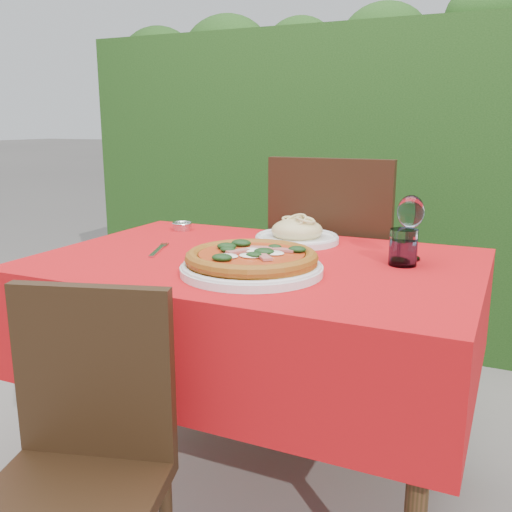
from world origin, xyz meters
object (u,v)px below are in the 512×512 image
at_px(fork, 157,251).
at_px(chair_far, 335,269).
at_px(water_glass, 403,249).
at_px(pasta_plate, 297,234).
at_px(wine_glass, 411,215).
at_px(steel_ramekin, 182,227).
at_px(chair_near, 80,453).
at_px(pizza_plate, 252,261).

bearing_deg(fork, chair_far, 39.02).
height_order(chair_far, water_glass, chair_far).
distance_m(chair_far, pasta_plate, 0.38).
xyz_separation_m(water_glass, wine_glass, (0.00, 0.08, 0.09)).
distance_m(fork, steel_ramekin, 0.37).
xyz_separation_m(chair_near, steel_ramekin, (-0.33, 0.95, 0.30)).
relative_size(chair_far, pasta_plate, 3.66).
height_order(chair_near, pasta_plate, pasta_plate).
bearing_deg(chair_far, wine_glass, 127.86).
distance_m(pizza_plate, fork, 0.39).
xyz_separation_m(chair_near, fork, (-0.21, 0.60, 0.29)).
relative_size(chair_far, fork, 4.85).
bearing_deg(chair_near, fork, 92.64).
bearing_deg(water_glass, chair_near, -124.11).
xyz_separation_m(fork, steel_ramekin, (-0.13, 0.35, 0.01)).
bearing_deg(water_glass, wine_glass, 88.77).
xyz_separation_m(chair_far, wine_glass, (0.34, -0.42, 0.30)).
bearing_deg(chair_near, chair_far, 66.11).
height_order(water_glass, steel_ramekin, water_glass).
distance_m(water_glass, fork, 0.73).
xyz_separation_m(water_glass, fork, (-0.72, -0.15, -0.04)).
relative_size(chair_far, wine_glass, 5.39).
bearing_deg(chair_far, steel_ramekin, 29.67).
bearing_deg(pizza_plate, chair_near, -108.43).
height_order(chair_far, steel_ramekin, chair_far).
relative_size(chair_far, pizza_plate, 2.62).
relative_size(wine_glass, steel_ramekin, 2.74).
bearing_deg(fork, steel_ramekin, 88.97).
distance_m(pasta_plate, wine_glass, 0.40).
xyz_separation_m(pasta_plate, fork, (-0.34, -0.32, -0.02)).
bearing_deg(chair_near, steel_ramekin, 93.02).
xyz_separation_m(pasta_plate, water_glass, (0.38, -0.17, 0.02)).
height_order(pasta_plate, water_glass, water_glass).
xyz_separation_m(wine_glass, steel_ramekin, (-0.84, 0.12, -0.12)).
bearing_deg(chair_near, water_glass, 39.75).
distance_m(water_glass, steel_ramekin, 0.87).
height_order(wine_glass, fork, wine_glass).
distance_m(chair_far, water_glass, 0.64).
height_order(pasta_plate, wine_glass, wine_glass).
bearing_deg(steel_ramekin, pasta_plate, -3.53).
xyz_separation_m(chair_far, water_glass, (0.34, -0.50, 0.21)).
distance_m(pasta_plate, water_glass, 0.42).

